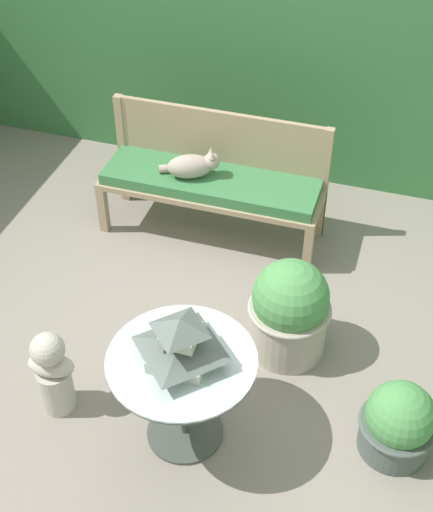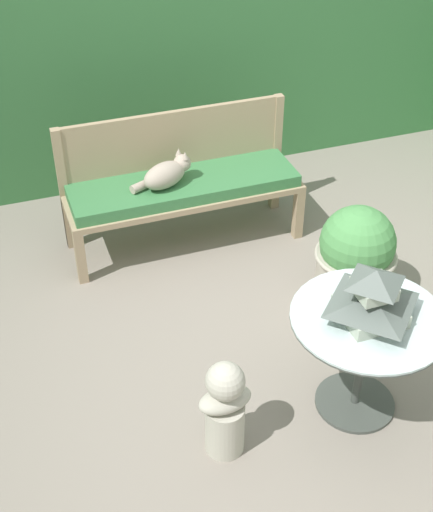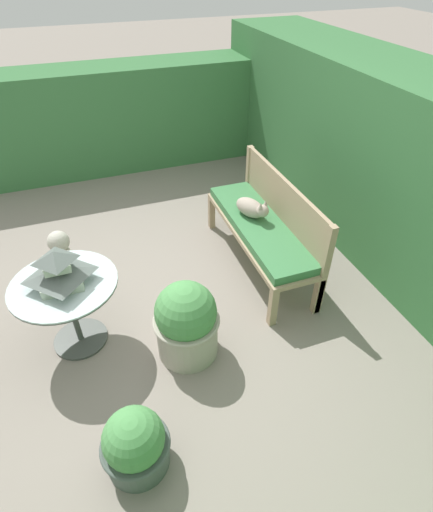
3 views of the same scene
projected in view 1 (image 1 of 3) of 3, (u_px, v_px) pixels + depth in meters
name	position (u px, v px, depth m)	size (l,w,h in m)	color
ground	(183.00, 350.00, 4.32)	(30.00, 30.00, 0.00)	gray
foliage_hedge_back	(287.00, 50.00, 5.60)	(6.40, 0.99, 1.64)	#38703D
garden_bench	(211.00, 186.00, 4.92)	(1.55, 0.47, 0.49)	tan
bench_backrest	(220.00, 143.00, 4.93)	(1.55, 0.06, 0.87)	tan
cat	(192.00, 166.00, 4.82)	(0.42, 0.27, 0.21)	#A89989
patio_table	(182.00, 376.00, 3.56)	(0.75, 0.75, 0.61)	#424742
pagoda_birdhouse	(181.00, 342.00, 3.40)	(0.37, 0.37, 0.28)	#B2BCA8
garden_bust	(53.00, 372.00, 3.84)	(0.27, 0.19, 0.56)	#B7B2A3
potted_plant_patio_mid	(398.00, 423.00, 3.67)	(0.41, 0.41, 0.45)	#4C5651
potted_plant_path_edge	(289.00, 311.00, 4.14)	(0.49, 0.49, 0.65)	#ADA393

